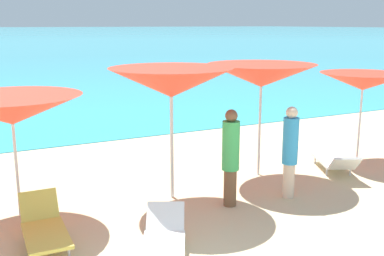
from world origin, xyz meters
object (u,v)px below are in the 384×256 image
(beachgoer_0, at_px, (290,149))
(beachgoer_2, at_px, (231,155))
(umbrella_5, at_px, (171,83))
(lounge_chair_3, at_px, (164,240))
(umbrella_7, at_px, (363,82))
(lounge_chair_9, at_px, (44,226))
(umbrella_6, at_px, (261,76))
(lounge_chair_2, at_px, (335,161))
(umbrella_4, at_px, (12,110))

(beachgoer_0, height_order, beachgoer_2, beachgoer_2)
(umbrella_5, xyz_separation_m, lounge_chair_3, (-1.06, -2.06, -1.89))
(umbrella_7, relative_size, beachgoer_2, 1.21)
(lounge_chair_3, height_order, lounge_chair_9, lounge_chair_9)
(umbrella_7, distance_m, lounge_chair_9, 7.77)
(umbrella_5, distance_m, lounge_chair_3, 2.99)
(umbrella_6, distance_m, lounge_chair_2, 2.54)
(lounge_chair_3, bearing_deg, lounge_chair_2, 47.09)
(umbrella_7, height_order, beachgoer_2, umbrella_7)
(umbrella_5, relative_size, beachgoer_0, 1.40)
(beachgoer_2, bearing_deg, umbrella_5, 73.10)
(umbrella_4, relative_size, beachgoer_0, 1.46)
(umbrella_5, bearing_deg, beachgoer_0, -27.20)
(umbrella_5, distance_m, lounge_chair_2, 4.26)
(umbrella_7, xyz_separation_m, lounge_chair_2, (-1.23, -0.54, -1.62))
(umbrella_4, xyz_separation_m, umbrella_7, (7.69, -0.05, 0.04))
(lounge_chair_9, bearing_deg, umbrella_6, 17.63)
(umbrella_6, xyz_separation_m, beachgoer_2, (-1.47, -1.23, -1.20))
(umbrella_7, bearing_deg, beachgoer_0, -157.28)
(lounge_chair_9, bearing_deg, beachgoer_0, 1.17)
(umbrella_4, relative_size, umbrella_6, 1.00)
(umbrella_4, height_order, lounge_chair_3, umbrella_4)
(lounge_chair_3, xyz_separation_m, beachgoer_0, (3.00, 1.07, 0.66))
(umbrella_6, bearing_deg, beachgoer_0, -101.53)
(lounge_chair_9, height_order, beachgoer_2, beachgoer_2)
(umbrella_6, relative_size, lounge_chair_3, 1.57)
(umbrella_4, xyz_separation_m, umbrella_5, (2.67, -0.35, 0.33))
(umbrella_5, distance_m, beachgoer_2, 1.66)
(lounge_chair_3, bearing_deg, umbrella_5, 89.30)
(lounge_chair_3, bearing_deg, umbrella_6, 63.34)
(lounge_chair_3, bearing_deg, beachgoer_2, 60.46)
(umbrella_6, height_order, umbrella_7, umbrella_6)
(umbrella_7, distance_m, lounge_chair_2, 2.10)
(lounge_chair_2, distance_m, lounge_chair_3, 5.19)
(lounge_chair_3, height_order, beachgoer_2, beachgoer_2)
(umbrella_7, bearing_deg, umbrella_5, -176.56)
(beachgoer_2, bearing_deg, lounge_chair_9, 123.54)
(lounge_chair_3, bearing_deg, lounge_chair_9, 168.70)
(umbrella_5, distance_m, beachgoer_0, 2.50)
(umbrella_6, relative_size, lounge_chair_2, 1.45)
(umbrella_5, height_order, umbrella_6, umbrella_5)
(umbrella_6, distance_m, umbrella_7, 2.83)
(umbrella_6, xyz_separation_m, umbrella_7, (2.81, -0.09, -0.27))
(umbrella_4, distance_m, umbrella_7, 7.69)
(lounge_chair_3, bearing_deg, umbrella_7, 47.78)
(lounge_chair_9, xyz_separation_m, beachgoer_2, (3.23, 0.11, 0.63))
(lounge_chair_2, xyz_separation_m, lounge_chair_3, (-4.86, -1.82, 0.02))
(lounge_chair_3, distance_m, beachgoer_2, 2.28)
(umbrella_7, bearing_deg, beachgoer_2, -165.01)
(umbrella_6, bearing_deg, beachgoer_2, -139.96)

